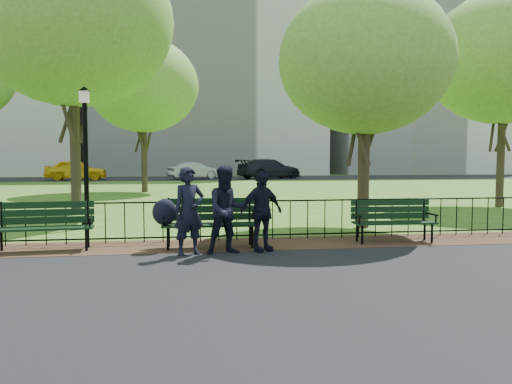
{
  "coord_description": "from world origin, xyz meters",
  "views": [
    {
      "loc": [
        -0.99,
        -8.83,
        1.85
      ],
      "look_at": [
        0.55,
        1.5,
        1.12
      ],
      "focal_mm": 35.0,
      "sensor_mm": 36.0,
      "label": 1
    }
  ],
  "objects": [
    {
      "name": "apartment_mid",
      "position": [
        2.0,
        48.0,
        15.0
      ],
      "size": [
        24.0,
        15.0,
        30.0
      ],
      "primitive_type": "cube",
      "color": "silver",
      "rests_on": "ground"
    },
    {
      "name": "sedan_silver",
      "position": [
        0.04,
        32.94,
        0.72
      ],
      "size": [
        4.56,
        3.08,
        1.42
      ],
      "primitive_type": "imported",
      "rotation": [
        0.0,
        0.0,
        1.97
      ],
      "color": "#929499",
      "rests_on": "far_street"
    },
    {
      "name": "far_street",
      "position": [
        0.0,
        35.0,
        0.01
      ],
      "size": [
        70.0,
        9.0,
        0.01
      ],
      "primitive_type": "cube",
      "color": "black",
      "rests_on": "ground"
    },
    {
      "name": "apartment_east",
      "position": [
        26.0,
        48.0,
        12.0
      ],
      "size": [
        20.0,
        15.0,
        24.0
      ],
      "primitive_type": "cube",
      "color": "white",
      "rests_on": "ground"
    },
    {
      "name": "lamppost",
      "position": [
        -3.42,
        4.5,
        1.99
      ],
      "size": [
        0.33,
        0.33,
        3.65
      ],
      "color": "black",
      "rests_on": "ground"
    },
    {
      "name": "tree_near_w",
      "position": [
        -4.35,
        7.86,
        6.14
      ],
      "size": [
        6.34,
        6.34,
        8.84
      ],
      "color": "#2D2116",
      "rests_on": "ground"
    },
    {
      "name": "park_bench_left_a",
      "position": [
        -3.67,
        1.41,
        0.6
      ],
      "size": [
        1.9,
        0.73,
        1.05
      ],
      "rotation": [
        0.0,
        0.0,
        0.09
      ],
      "color": "black",
      "rests_on": "ground"
    },
    {
      "name": "sedan_dark",
      "position": [
        6.49,
        33.42,
        0.85
      ],
      "size": [
        6.24,
        4.49,
        1.68
      ],
      "primitive_type": "imported",
      "rotation": [
        0.0,
        0.0,
        1.99
      ],
      "color": "black",
      "rests_on": "far_street"
    },
    {
      "name": "taxi",
      "position": [
        -9.39,
        33.0,
        0.82
      ],
      "size": [
        4.82,
        2.08,
        1.62
      ],
      "primitive_type": "imported",
      "rotation": [
        0.0,
        0.0,
        1.6
      ],
      "color": "yellow",
      "rests_on": "far_street"
    },
    {
      "name": "asphalt_path",
      "position": [
        0.0,
        -3.4,
        0.01
      ],
      "size": [
        60.0,
        9.2,
        0.01
      ],
      "primitive_type": "cube",
      "color": "black",
      "rests_on": "ground"
    },
    {
      "name": "ground",
      "position": [
        0.0,
        0.0,
        0.0
      ],
      "size": [
        120.0,
        120.0,
        0.0
      ],
      "primitive_type": "plane",
      "color": "#386A1C"
    },
    {
      "name": "tree_mid_e",
      "position": [
        10.74,
        8.16,
        5.46
      ],
      "size": [
        5.64,
        5.64,
        7.86
      ],
      "color": "#2D2116",
      "rests_on": "ground"
    },
    {
      "name": "park_bench_right_a",
      "position": [
        3.52,
        1.34,
        0.57
      ],
      "size": [
        1.78,
        0.62,
        1.0
      ],
      "rotation": [
        0.0,
        0.0,
        -0.04
      ],
      "color": "black",
      "rests_on": "ground"
    },
    {
      "name": "person_left",
      "position": [
        -0.86,
        0.55,
        0.84
      ],
      "size": [
        0.71,
        0.59,
        1.65
      ],
      "primitive_type": "imported",
      "rotation": [
        0.0,
        0.0,
        0.37
      ],
      "color": "black",
      "rests_on": "asphalt_path"
    },
    {
      "name": "dirt_strip",
      "position": [
        0.0,
        1.5,
        0.01
      ],
      "size": [
        60.0,
        1.6,
        0.01
      ],
      "primitive_type": "cube",
      "color": "#392517",
      "rests_on": "ground"
    },
    {
      "name": "tree_far_c",
      "position": [
        -2.94,
        18.13,
        5.59
      ],
      "size": [
        5.78,
        5.78,
        8.06
      ],
      "color": "#2D2116",
      "rests_on": "ground"
    },
    {
      "name": "iron_fence",
      "position": [
        0.0,
        2.0,
        0.5
      ],
      "size": [
        24.06,
        0.06,
        1.0
      ],
      "color": "black",
      "rests_on": "ground"
    },
    {
      "name": "park_bench_main",
      "position": [
        -0.87,
        1.2,
        0.69
      ],
      "size": [
        2.11,
        0.63,
        1.09
      ],
      "rotation": [
        0.0,
        0.0,
        -0.02
      ],
      "color": "black",
      "rests_on": "ground"
    },
    {
      "name": "tree_near_e",
      "position": [
        3.71,
        3.63,
        4.32
      ],
      "size": [
        4.47,
        4.47,
        6.23
      ],
      "color": "#2D2116",
      "rests_on": "ground"
    },
    {
      "name": "person_right",
      "position": [
        0.54,
        0.7,
        0.79
      ],
      "size": [
        0.99,
        0.7,
        1.56
      ],
      "primitive_type": "imported",
      "rotation": [
        0.0,
        0.0,
        0.39
      ],
      "color": "black",
      "rests_on": "asphalt_path"
    },
    {
      "name": "person_mid",
      "position": [
        -0.14,
        0.55,
        0.85
      ],
      "size": [
        0.87,
        0.54,
        1.67
      ],
      "primitive_type": "imported",
      "rotation": [
        0.0,
        0.0,
        0.15
      ],
      "color": "black",
      "rests_on": "asphalt_path"
    }
  ]
}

